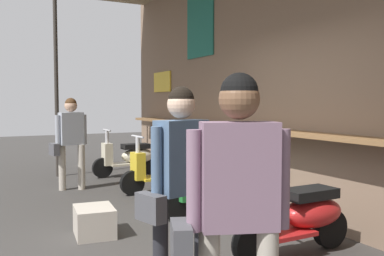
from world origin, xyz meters
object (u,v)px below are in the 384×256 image
Objects in this scene: scooter_yellow at (164,169)px; shopper_with_handbag at (180,170)px; scooter_cream at (130,157)px; scooter_red at (300,216)px; scooter_green at (213,186)px; merchandise_crate at (94,221)px; shopper_passing at (70,135)px; shopper_browsing at (236,194)px.

shopper_with_handbag is (3.60, -1.44, 0.60)m from scooter_yellow.
scooter_red is at bearing 89.49° from scooter_cream.
scooter_yellow is at bearing -93.91° from scooter_green.
scooter_green is 2.67× the size of merchandise_crate.
scooter_green is 2.50m from shopper_with_handbag.
scooter_green is at bearing 89.49° from scooter_cream.
scooter_cream and scooter_red have the same top height.
scooter_green is at bearing -91.20° from scooter_red.
merchandise_crate is at bearing -15.32° from shopper_passing.
shopper_with_handbag is 4.46m from shopper_passing.
scooter_cream is 3.40m from scooter_green.
scooter_cream is 5.09m from scooter_red.
scooter_cream is 3.94m from merchandise_crate.
scooter_yellow is 0.89× the size of shopper_passing.
scooter_yellow is 0.84× the size of shopper_browsing.
merchandise_crate is (2.67, -0.28, -0.79)m from shopper_passing.
merchandise_crate is (3.57, -1.66, -0.23)m from scooter_cream.
merchandise_crate is (-2.80, -0.07, -0.85)m from shopper_browsing.
scooter_red is at bearing 149.38° from shopper_browsing.
scooter_green is 2.91m from shopper_passing.
scooter_yellow is 2.67× the size of merchandise_crate.
scooter_red is 2.67× the size of merchandise_crate.
scooter_cream is 0.89× the size of shopper_passing.
shopper_with_handbag is at bearing -10.11° from shopper_passing.
scooter_cream is at bearing -92.73° from scooter_yellow.
scooter_cream is 6.59m from shopper_browsing.
shopper_browsing is 5.48m from shopper_passing.
scooter_yellow is 1.00× the size of scooter_red.
merchandise_crate is at bearing 44.80° from scooter_yellow.
scooter_green is 0.89× the size of shopper_passing.
shopper_with_handbag reaches higher than scooter_green.
scooter_yellow and scooter_red have the same top height.
shopper_with_handbag is (1.96, -1.44, 0.60)m from scooter_green.
scooter_yellow is 3.34m from scooter_red.
scooter_red is 0.86× the size of shopper_with_handbag.
scooter_yellow is at bearing -91.20° from scooter_red.
shopper_browsing is at bearing 75.45° from scooter_cream.
merchandise_crate is at bearing 1.93° from scooter_green.
shopper_with_handbag is at bearing 74.42° from scooter_cream.
scooter_green is 0.86× the size of shopper_with_handbag.
shopper_browsing is at bearing 37.51° from scooter_red.
scooter_yellow is at bearing 89.49° from scooter_cream.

